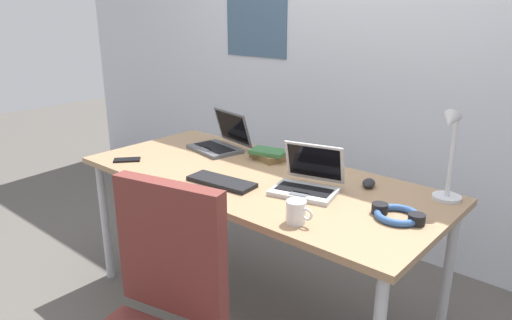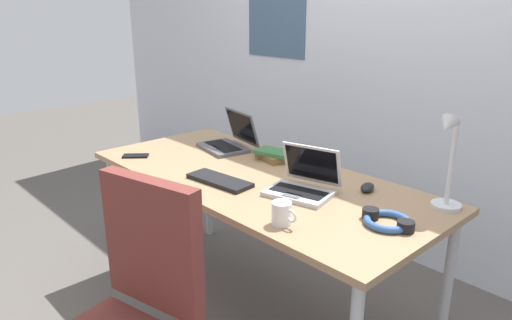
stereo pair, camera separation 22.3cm
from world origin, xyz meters
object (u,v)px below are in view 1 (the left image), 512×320
at_px(laptop_near_mouse, 307,182).
at_px(book_stack, 269,154).
at_px(computer_mouse, 369,183).
at_px(cell_phone, 127,160).
at_px(laptop_back_right, 220,142).
at_px(coffee_mug, 297,212).
at_px(external_keyboard, 222,182).
at_px(pill_bottle, 303,162).
at_px(headphones, 398,215).
at_px(desk_lamp, 449,157).

xyz_separation_m(laptop_near_mouse, book_stack, (-0.42, 0.24, -0.02)).
xyz_separation_m(laptop_near_mouse, computer_mouse, (0.18, 0.23, -0.02)).
bearing_deg(cell_phone, laptop_back_right, 105.01).
bearing_deg(coffee_mug, cell_phone, 179.00).
relative_size(external_keyboard, pill_bottle, 4.18).
distance_m(computer_mouse, headphones, 0.34).
distance_m(external_keyboard, book_stack, 0.43).
height_order(laptop_back_right, pill_bottle, laptop_back_right).
relative_size(laptop_near_mouse, computer_mouse, 3.38).
height_order(cell_phone, pill_bottle, pill_bottle).
distance_m(external_keyboard, pill_bottle, 0.44).
xyz_separation_m(cell_phone, coffee_mug, (1.12, -0.02, 0.04)).
xyz_separation_m(laptop_near_mouse, coffee_mug, (0.15, -0.29, 0.00)).
xyz_separation_m(laptop_near_mouse, headphones, (0.43, -0.00, -0.03)).
height_order(computer_mouse, cell_phone, computer_mouse).
xyz_separation_m(cell_phone, headphones, (1.40, 0.26, 0.01)).
xyz_separation_m(external_keyboard, cell_phone, (-0.62, -0.09, -0.01)).
distance_m(laptop_back_right, pill_bottle, 0.57).
bearing_deg(desk_lamp, coffee_mug, -121.39).
height_order(desk_lamp, headphones, desk_lamp).
bearing_deg(coffee_mug, laptop_near_mouse, 117.97).
bearing_deg(external_keyboard, pill_bottle, 61.38).
bearing_deg(book_stack, cell_phone, -136.93).
xyz_separation_m(computer_mouse, cell_phone, (-1.15, -0.50, -0.01)).
distance_m(laptop_near_mouse, book_stack, 0.49).
height_order(laptop_back_right, cell_phone, laptop_back_right).
bearing_deg(computer_mouse, pill_bottle, 161.63).
height_order(desk_lamp, external_keyboard, desk_lamp).
bearing_deg(laptop_back_right, external_keyboard, -44.38).
height_order(laptop_near_mouse, computer_mouse, laptop_near_mouse).
relative_size(laptop_near_mouse, pill_bottle, 4.10).
bearing_deg(pill_bottle, computer_mouse, 1.03).
bearing_deg(headphones, desk_lamp, 75.38).
distance_m(headphones, coffee_mug, 0.39).
bearing_deg(book_stack, pill_bottle, -5.68).
bearing_deg(headphones, coffee_mug, -133.77).
relative_size(external_keyboard, book_stack, 1.50).
height_order(book_stack, coffee_mug, coffee_mug).
relative_size(laptop_back_right, coffee_mug, 2.97).
height_order(cell_phone, headphones, headphones).
distance_m(cell_phone, headphones, 1.42).
bearing_deg(laptop_back_right, book_stack, 7.46).
bearing_deg(external_keyboard, book_stack, 93.38).
bearing_deg(headphones, laptop_near_mouse, 179.34).
bearing_deg(book_stack, computer_mouse, -1.66).
distance_m(laptop_back_right, headphones, 1.19).
bearing_deg(book_stack, desk_lamp, 2.07).
relative_size(book_stack, coffee_mug, 1.95).
distance_m(laptop_near_mouse, cell_phone, 1.01).
relative_size(laptop_near_mouse, cell_phone, 2.38).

